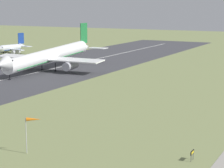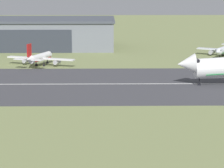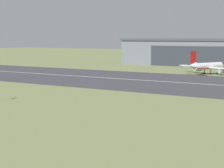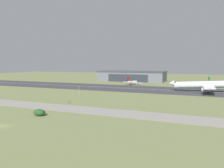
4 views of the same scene
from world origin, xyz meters
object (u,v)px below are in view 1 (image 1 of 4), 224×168
Objects in this scene: windsock_pole at (33,121)px; airplane_landing at (50,56)px; airplane_parked_east at (11,48)px; runway_sign at (192,153)px.

airplane_landing is at bearing 33.65° from windsock_pole.
airplane_parked_east is at bearing 41.53° from windsock_pole.
airplane_parked_east is at bearing 50.17° from runway_sign.
airplane_landing is 9.61× the size of windsock_pole.
windsock_pole reaches higher than runway_sign.
airplane_landing reaches higher than windsock_pole.
runway_sign is (-101.92, -122.21, -2.05)m from airplane_parked_east.
airplane_parked_east is 11.89× the size of runway_sign.
airplane_parked_east reaches higher than runway_sign.
airplane_landing is 2.98× the size of airplane_parked_east.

